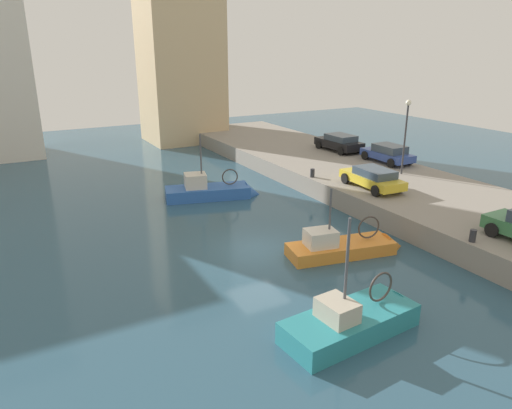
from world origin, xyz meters
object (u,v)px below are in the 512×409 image
Objects in this scene: mooring_bollard_mid at (312,173)px; quay_streetlamp at (406,125)px; parked_car_blue at (388,153)px; parked_car_black at (339,142)px; fishing_boat_teal at (357,328)px; mooring_bollard_south at (473,236)px; fishing_boat_blue at (213,196)px; fishing_boat_orange at (347,251)px; parked_car_yellow at (373,178)px.

quay_streetlamp reaches higher than mooring_bollard_mid.
parked_car_black is at bearing 97.18° from parked_car_blue.
fishing_boat_teal is 17.95m from quay_streetlamp.
parked_car_blue is 7.33× the size of mooring_bollard_south.
quay_streetlamp is at bearing -22.31° from fishing_boat_blue.
fishing_boat_orange is (3.71, 5.13, 0.03)m from fishing_boat_teal.
mooring_bollard_south is at bearing -67.90° from fishing_boat_blue.
mooring_bollard_mid is (-7.12, -0.69, -0.40)m from parked_car_blue.
mooring_bollard_south is at bearing -43.30° from fishing_boat_orange.
fishing_boat_teal is 13.58m from parked_car_yellow.
fishing_boat_blue is 15.79m from mooring_bollard_south.
mooring_bollard_south is at bearing 11.07° from fishing_boat_teal.
parked_car_yellow is 7.94× the size of mooring_bollard_south.
quay_streetlamp is at bearing 40.53° from fishing_boat_teal.
parked_car_black is at bearing 53.23° from fishing_boat_orange.
fishing_boat_orange reaches higher than mooring_bollard_south.
fishing_boat_blue is at bearing 156.48° from mooring_bollard_mid.
mooring_bollard_south is (7.58, 1.48, 1.38)m from fishing_boat_teal.
parked_car_yellow is 1.04× the size of parked_car_black.
fishing_boat_orange reaches higher than parked_car_black.
parked_car_black is 18.70m from mooring_bollard_south.
fishing_boat_blue reaches higher than mooring_bollard_south.
fishing_boat_orange is at bearing -140.52° from parked_car_blue.
quay_streetlamp is at bearing 60.11° from mooring_bollard_south.
quay_streetlamp is at bearing -117.13° from parked_car_blue.
fishing_boat_blue reaches higher than parked_car_black.
mooring_bollard_mid is at bearing 90.00° from mooring_bollard_south.
parked_car_blue is at bearing -82.82° from parked_car_black.
fishing_boat_blue is 10.04m from parked_car_yellow.
mooring_bollard_mid is at bearing -174.43° from parked_car_blue.
quay_streetlamp is at bearing -96.36° from parked_car_black.
parked_car_blue is (10.99, 9.05, 1.76)m from fishing_boat_orange.
parked_car_black is 8.55m from mooring_bollard_mid.
fishing_boat_teal reaches higher than mooring_bollard_mid.
fishing_boat_orange is at bearing 136.70° from mooring_bollard_south.
parked_car_blue is (14.70, 14.18, 1.78)m from fishing_boat_teal.
parked_car_blue is 14.56m from mooring_bollard_south.
parked_car_yellow is 10.44m from parked_car_black.
quay_streetlamp reaches higher than fishing_boat_teal.
parked_car_yellow is (5.57, 4.62, 1.73)m from fishing_boat_orange.
parked_car_yellow reaches higher than mooring_bollard_mid.
parked_car_yellow is at bearing -65.51° from mooring_bollard_mid.
fishing_boat_blue is at bearing -166.64° from parked_car_black.
mooring_bollard_south is at bearing -101.62° from parked_car_yellow.
fishing_boat_blue reaches higher than mooring_bollard_mid.
quay_streetlamp is (5.65, 9.83, 2.98)m from mooring_bollard_south.
parked_car_blue is 0.96× the size of parked_car_black.
mooring_bollard_south is (-6.51, -17.53, -0.42)m from parked_car_black.
mooring_bollard_mid is at bearing 114.49° from parked_car_yellow.
mooring_bollard_mid is at bearing -139.65° from parked_car_black.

